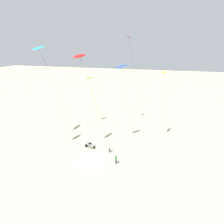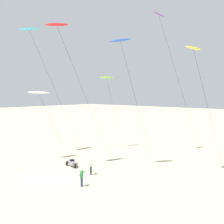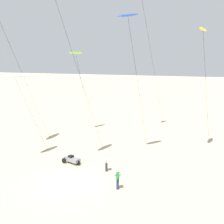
{
  "view_description": "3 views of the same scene",
  "coord_description": "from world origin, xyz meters",
  "views": [
    {
      "loc": [
        11.55,
        -25.77,
        17.78
      ],
      "look_at": [
        1.53,
        7.49,
        6.09
      ],
      "focal_mm": 31.86,
      "sensor_mm": 36.0,
      "label": 1
    },
    {
      "loc": [
        22.78,
        -16.08,
        8.68
      ],
      "look_at": [
        -0.01,
        9.5,
        6.25
      ],
      "focal_mm": 43.43,
      "sensor_mm": 36.0,
      "label": 2
    },
    {
      "loc": [
        10.22,
        -19.58,
        10.7
      ],
      "look_at": [
        1.4,
        8.15,
        4.74
      ],
      "focal_mm": 44.28,
      "sensor_mm": 36.0,
      "label": 3
    }
  ],
  "objects": [
    {
      "name": "ground_plane",
      "position": [
        0.0,
        0.0,
        0.0
      ],
      "size": [
        260.0,
        260.0,
        0.0
      ],
      "primitive_type": "plane",
      "color": "beige"
    },
    {
      "name": "kite_white",
      "position": [
        -7.15,
        3.48,
        8.69
      ],
      "size": [
        1.85,
        5.07,
        8.95
      ],
      "color": "white",
      "rests_on": "ground"
    },
    {
      "name": "kite_red",
      "position": [
        -2.18,
        2.77,
        16.14
      ],
      "size": [
        2.91,
        8.12,
        16.72
      ],
      "color": "red",
      "rests_on": "ground"
    },
    {
      "name": "kite_yellow",
      "position": [
        10.23,
        10.73,
        13.14
      ],
      "size": [
        2.17,
        6.27,
        13.54
      ],
      "color": "yellow",
      "rests_on": "ground"
    },
    {
      "name": "kite_purple",
      "position": [
        2.39,
        16.74,
        18.95
      ],
      "size": [
        3.24,
        9.18,
        19.86
      ],
      "color": "purple",
      "rests_on": "ground"
    },
    {
      "name": "kite_cyan",
      "position": [
        -10.53,
        4.44,
        17.21
      ],
      "size": [
        2.72,
        8.62,
        17.8
      ],
      "color": "#33BFE0",
      "rests_on": "ground"
    },
    {
      "name": "kite_lime",
      "position": [
        -5.68,
        14.62,
        10.94
      ],
      "size": [
        1.7,
        3.93,
        11.23
      ],
      "color": "#8CD833",
      "rests_on": "ground"
    },
    {
      "name": "kite_blue",
      "position": [
        3.31,
        7.22,
        14.33
      ],
      "size": [
        2.49,
        5.65,
        14.78
      ],
      "color": "blue",
      "rests_on": "ground"
    },
    {
      "name": "kite_flyer_nearest",
      "position": [
        4.35,
        0.38,
        0.89
      ],
      "size": [
        0.7,
        0.71,
        1.67
      ],
      "color": "navy",
      "rests_on": "ground"
    },
    {
      "name": "kite_flyer_middle",
      "position": [
        2.33,
        3.49,
        0.89
      ],
      "size": [
        0.67,
        0.68,
        1.67
      ],
      "color": "#33333D",
      "rests_on": "ground"
    },
    {
      "name": "beach_buggy",
      "position": [
        -1.64,
        4.28,
        0.43
      ],
      "size": [
        2.13,
        1.42,
        0.82
      ],
      "color": "gray",
      "rests_on": "ground"
    }
  ]
}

